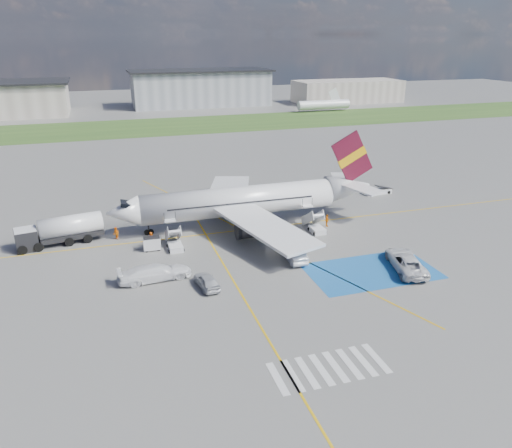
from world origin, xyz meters
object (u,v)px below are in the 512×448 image
Objects in this scene: airliner at (249,200)px; car_silver_b at (294,253)px; car_silver_a at (207,281)px; belt_loader at (378,192)px; fuel_tanker at (61,233)px; van_white_b at (155,270)px; van_white_a at (406,259)px; gpu_cart at (152,244)px.

car_silver_b is at bearing -83.64° from airliner.
belt_loader is at bearing -153.33° from car_silver_a.
belt_loader is at bearing 15.94° from airliner.
airliner is at bearing -11.33° from fuel_tanker.
van_white_b is (-4.83, 3.29, 0.39)m from car_silver_a.
fuel_tanker is 2.05× the size of car_silver_b.
fuel_tanker is at bearing -12.30° from van_white_a.
fuel_tanker is 11.72m from gpu_cart.
fuel_tanker is 1.82× the size of van_white_b.
car_silver_b is at bearing -141.49° from belt_loader.
car_silver_a is (4.22, -11.24, -0.02)m from gpu_cart.
van_white_a reaches higher than van_white_b.
fuel_tanker is 48.33m from belt_loader.
fuel_tanker is 2.15× the size of belt_loader.
fuel_tanker is 16.51m from van_white_b.
gpu_cart is 12.01m from car_silver_a.
van_white_a is (21.79, -2.32, 0.42)m from car_silver_a.
van_white_b reaches higher than gpu_cart.
fuel_tanker is (-24.07, 0.38, -1.94)m from airliner.
van_white_a is at bearing 153.97° from car_silver_b.
van_white_a reaches higher than gpu_cart.
belt_loader is 0.84× the size of van_white_b.
van_white_a reaches higher than car_silver_b.
car_silver_a is 0.70× the size of van_white_a.
fuel_tanker is at bearing -56.57° from car_silver_a.
car_silver_a is at bearing -128.59° from van_white_b.
van_white_b is at bearing -64.03° from fuel_tanker.
belt_loader is 0.95× the size of car_silver_b.
car_silver_b is (15.08, -7.76, 0.09)m from gpu_cart.
car_silver_b is 12.37m from van_white_a.
car_silver_b is 15.70m from van_white_b.
airliner reaches higher than belt_loader.
fuel_tanker is at bearing 179.09° from airliner.
van_white_a is at bearing -37.84° from fuel_tanker.
gpu_cart is at bearing -160.07° from airliner.
car_silver_b reaches higher than belt_loader.
car_silver_a is 0.75× the size of van_white_b.
gpu_cart is (-13.66, -4.95, -2.64)m from airliner.
fuel_tanker is 5.09× the size of gpu_cart.
car_silver_a is at bearing 9.05° from van_white_a.
car_silver_a is (-33.26, -23.00, 0.37)m from belt_loader.
van_white_a is (12.34, -18.51, -2.24)m from airliner.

